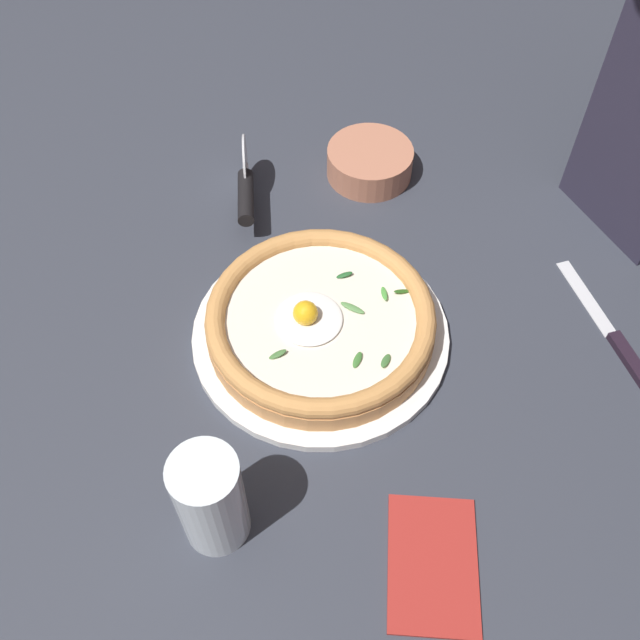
{
  "coord_description": "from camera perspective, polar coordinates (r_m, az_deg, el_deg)",
  "views": [
    {
      "loc": [
        0.49,
        -0.16,
        0.73
      ],
      "look_at": [
        -0.0,
        -0.01,
        0.03
      ],
      "focal_mm": 40.45,
      "sensor_mm": 36.0,
      "label": 1
    }
  ],
  "objects": [
    {
      "name": "ground_plane",
      "position": [
        0.9,
        0.59,
        -1.75
      ],
      "size": [
        2.4,
        2.4,
        0.03
      ],
      "primitive_type": "cube",
      "color": "#333741",
      "rests_on": "ground"
    },
    {
      "name": "pizza_cutter",
      "position": [
        1.01,
        -5.9,
        10.52
      ],
      "size": [
        0.15,
        0.05,
        0.08
      ],
      "color": "silver",
      "rests_on": "ground"
    },
    {
      "name": "drinking_glass",
      "position": [
        0.73,
        -8.56,
        -14.15
      ],
      "size": [
        0.07,
        0.07,
        0.13
      ],
      "color": "silver",
      "rests_on": "ground"
    },
    {
      "name": "side_bowl",
      "position": [
        1.08,
        3.95,
        12.35
      ],
      "size": [
        0.12,
        0.12,
        0.04
      ],
      "primitive_type": "cylinder",
      "color": "#BC7659",
      "rests_on": "ground"
    },
    {
      "name": "pizza_plate",
      "position": [
        0.89,
        -0.0,
        -1.0
      ],
      "size": [
        0.31,
        0.31,
        0.01
      ],
      "primitive_type": "cylinder",
      "color": "white",
      "rests_on": "ground"
    },
    {
      "name": "table_knife",
      "position": [
        0.95,
        22.59,
        -1.79
      ],
      "size": [
        0.22,
        0.02,
        0.01
      ],
      "color": "silver",
      "rests_on": "ground"
    },
    {
      "name": "folded_napkin",
      "position": [
        0.77,
        8.93,
        -18.47
      ],
      "size": [
        0.16,
        0.13,
        0.01
      ],
      "primitive_type": "cube",
      "rotation": [
        0.0,
        0.0,
        5.92
      ],
      "color": "#A52A24",
      "rests_on": "ground"
    },
    {
      "name": "pizza",
      "position": [
        0.86,
        -0.01,
        0.08
      ],
      "size": [
        0.28,
        0.28,
        0.06
      ],
      "color": "tan",
      "rests_on": "pizza_plate"
    }
  ]
}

